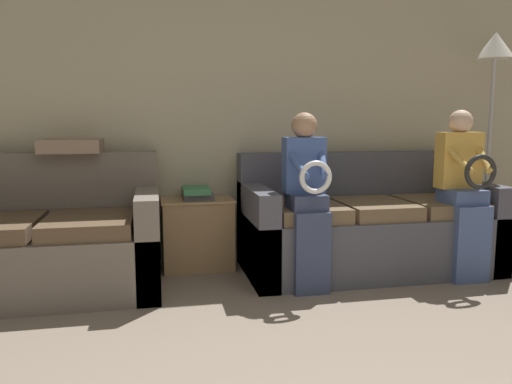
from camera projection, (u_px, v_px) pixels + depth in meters
name	position (u px, v px, depth m)	size (l,w,h in m)	color
wall_back	(240.00, 112.00, 4.24)	(7.64, 0.06, 2.55)	#BCB293
couch_main	(366.00, 227.00, 4.05)	(1.98, 0.91, 0.94)	#4C4C56
couch_side	(47.00, 243.00, 3.54)	(1.57, 0.95, 0.96)	#70665B
child_left_seated	(307.00, 192.00, 3.52)	(0.30, 0.38, 1.26)	#384260
child_right_seated	(464.00, 187.00, 3.76)	(0.33, 0.38, 1.28)	#475B8E
side_shelf	(198.00, 233.00, 4.06)	(0.58, 0.39, 0.57)	#9E7A51
book_stack	(197.00, 193.00, 4.02)	(0.24, 0.32, 0.09)	#4C4C56
floor_lamp	(494.00, 67.00, 4.25)	(0.32, 0.32, 1.94)	#2D2B28
throw_pillow	(72.00, 146.00, 3.80)	(0.44, 0.44, 0.10)	gray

